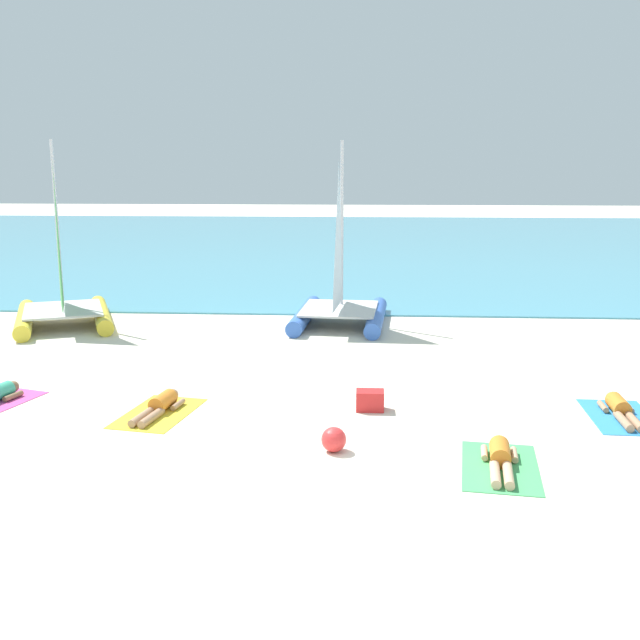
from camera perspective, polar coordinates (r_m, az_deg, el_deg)
ground_plane at (r=20.47m, az=0.82°, el=-0.50°), size 120.00×120.00×0.00m
ocean_water at (r=41.67m, az=2.21°, el=5.86°), size 120.00×40.00×0.05m
sailboat_yellow at (r=21.61m, az=-18.96°, el=1.52°), size 3.72×4.47×5.00m
sailboat_blue at (r=20.56m, az=1.50°, el=1.66°), size 2.68×3.96×4.97m
towel_center_left at (r=13.79m, az=-12.16°, el=-6.92°), size 1.42×2.07×0.01m
sunbather_center_left at (r=13.81m, az=-12.06°, el=-6.35°), size 0.68×1.56×0.30m
towel_center_right at (r=11.54m, az=13.50°, el=-10.79°), size 1.33×2.02×0.01m
sunbather_center_right at (r=11.55m, az=13.52°, el=-10.09°), size 0.61×1.57×0.30m
towel_rightmost at (r=14.31m, az=21.86°, el=-6.83°), size 1.17×1.94×0.01m
sunbather_rightmost at (r=14.34m, az=21.82°, el=-6.27°), size 0.56×1.56×0.30m
beach_ball at (r=11.74m, az=1.05°, el=-9.05°), size 0.39×0.39×0.39m
cooler_box at (r=13.65m, az=3.82°, el=-6.10°), size 0.50×0.36×0.36m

